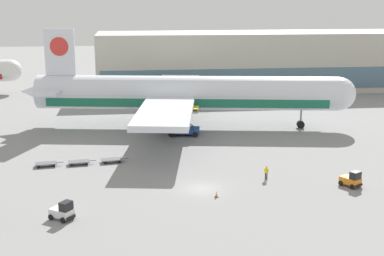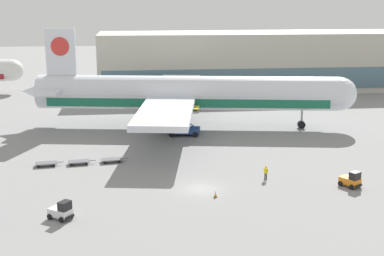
{
  "view_description": "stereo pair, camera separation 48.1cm",
  "coord_description": "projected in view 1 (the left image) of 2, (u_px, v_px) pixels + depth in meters",
  "views": [
    {
      "loc": [
        -8.29,
        -59.21,
        21.94
      ],
      "look_at": [
        0.52,
        14.09,
        4.0
      ],
      "focal_mm": 50.0,
      "sensor_mm": 36.0,
      "label": 1
    },
    {
      "loc": [
        -7.81,
        -59.27,
        21.94
      ],
      "look_at": [
        0.52,
        14.09,
        4.0
      ],
      "focal_mm": 50.0,
      "sensor_mm": 36.0,
      "label": 2
    }
  ],
  "objects": [
    {
      "name": "terminal_building",
      "position": [
        282.0,
        61.0,
        131.8
      ],
      "size": [
        90.0,
        18.2,
        14.0
      ],
      "color": "#BCB7A8",
      "rests_on": "ground_plane"
    },
    {
      "name": "baggage_tug_foreground",
      "position": [
        352.0,
        180.0,
        63.82
      ],
      "size": [
        2.56,
        2.82,
        2.0
      ],
      "rotation": [
        0.0,
        0.0,
        -1.01
      ],
      "color": "orange",
      "rests_on": "ground_plane"
    },
    {
      "name": "ground_plane",
      "position": [
        202.0,
        189.0,
        63.27
      ],
      "size": [
        400.0,
        400.0,
        0.0
      ],
      "primitive_type": "plane",
      "color": "gray"
    },
    {
      "name": "baggage_tug_mid",
      "position": [
        63.0,
        211.0,
        54.32
      ],
      "size": [
        2.81,
        2.62,
        2.0
      ],
      "rotation": [
        0.0,
        0.0,
        -0.62
      ],
      "color": "silver",
      "rests_on": "ground_plane"
    },
    {
      "name": "baggage_dolly_second",
      "position": [
        79.0,
        162.0,
        72.38
      ],
      "size": [
        3.77,
        1.86,
        0.48
      ],
      "rotation": [
        0.0,
        0.0,
        0.13
      ],
      "color": "#56565B",
      "rests_on": "ground_plane"
    },
    {
      "name": "scissor_lift_loader",
      "position": [
        184.0,
        124.0,
        87.81
      ],
      "size": [
        5.61,
        4.08,
        4.66
      ],
      "rotation": [
        0.0,
        0.0,
        -0.16
      ],
      "color": "#284C99",
      "rests_on": "ground_plane"
    },
    {
      "name": "traffic_cone_near",
      "position": [
        216.0,
        194.0,
        60.51
      ],
      "size": [
        0.4,
        0.4,
        0.76
      ],
      "color": "black",
      "rests_on": "ground_plane"
    },
    {
      "name": "baggage_dolly_third",
      "position": [
        112.0,
        160.0,
        73.37
      ],
      "size": [
        3.77,
        1.86,
        0.48
      ],
      "rotation": [
        0.0,
        0.0,
        0.13
      ],
      "color": "#56565B",
      "rests_on": "ground_plane"
    },
    {
      "name": "baggage_dolly_lead",
      "position": [
        46.0,
        164.0,
        71.62
      ],
      "size": [
        3.77,
        1.86,
        0.48
      ],
      "rotation": [
        0.0,
        0.0,
        0.13
      ],
      "color": "#56565B",
      "rests_on": "ground_plane"
    },
    {
      "name": "ground_crew_near",
      "position": [
        266.0,
        171.0,
        66.21
      ],
      "size": [
        0.43,
        0.42,
        1.79
      ],
      "rotation": [
        0.0,
        0.0,
        5.51
      ],
      "color": "black",
      "rests_on": "ground_plane"
    },
    {
      "name": "airplane_main",
      "position": [
        182.0,
        94.0,
        92.32
      ],
      "size": [
        57.76,
        48.66,
        17.0
      ],
      "rotation": [
        0.0,
        0.0,
        -0.16
      ],
      "color": "silver",
      "rests_on": "ground_plane"
    }
  ]
}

